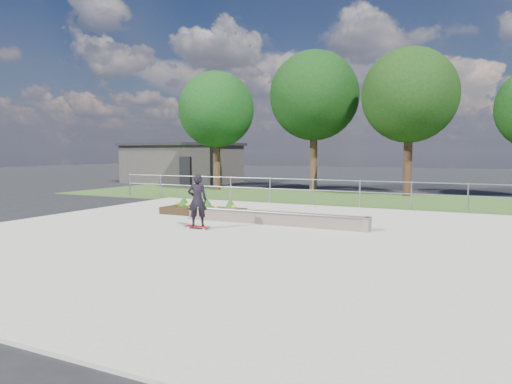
% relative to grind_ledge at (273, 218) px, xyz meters
% --- Properties ---
extents(ground, '(120.00, 120.00, 0.00)m').
position_rel_grind_ledge_xyz_m(ground, '(-0.58, -1.96, -0.26)').
color(ground, black).
rests_on(ground, ground).
extents(grass_verge, '(30.00, 8.00, 0.02)m').
position_rel_grind_ledge_xyz_m(grass_verge, '(-0.58, 9.04, -0.25)').
color(grass_verge, '#325020').
rests_on(grass_verge, ground).
extents(concrete_slab, '(15.00, 15.00, 0.06)m').
position_rel_grind_ledge_xyz_m(concrete_slab, '(-0.58, -1.96, -0.23)').
color(concrete_slab, '#AFAC9B').
rests_on(concrete_slab, ground).
extents(fence, '(20.06, 0.06, 1.20)m').
position_rel_grind_ledge_xyz_m(fence, '(-0.58, 5.54, 0.51)').
color(fence, '#93969B').
rests_on(fence, ground).
extents(building, '(8.40, 5.40, 3.00)m').
position_rel_grind_ledge_xyz_m(building, '(-14.57, 16.03, 1.25)').
color(building, '#33302D').
rests_on(building, ground).
extents(tree_far_left, '(4.55, 4.55, 7.15)m').
position_rel_grind_ledge_xyz_m(tree_far_left, '(-8.58, 11.04, 4.59)').
color(tree_far_left, '#342114').
rests_on(tree_far_left, ground).
extents(tree_mid_left, '(5.25, 5.25, 8.25)m').
position_rel_grind_ledge_xyz_m(tree_mid_left, '(-3.08, 13.04, 5.34)').
color(tree_mid_left, '#372416').
rests_on(tree_mid_left, ground).
extents(tree_mid_right, '(4.90, 4.90, 7.70)m').
position_rel_grind_ledge_xyz_m(tree_mid_right, '(2.42, 12.04, 4.97)').
color(tree_mid_right, '#301C13').
rests_on(tree_mid_right, ground).
extents(grind_ledge, '(6.00, 0.44, 0.43)m').
position_rel_grind_ledge_xyz_m(grind_ledge, '(0.00, 0.00, 0.00)').
color(grind_ledge, brown).
rests_on(grind_ledge, concrete_slab).
extents(planter_bed, '(3.00, 1.20, 0.61)m').
position_rel_grind_ledge_xyz_m(planter_bed, '(-3.20, 1.02, -0.02)').
color(planter_bed, black).
rests_on(planter_bed, concrete_slab).
extents(skateboarder, '(0.80, 0.60, 1.62)m').
position_rel_grind_ledge_xyz_m(skateboarder, '(-1.68, -1.72, 0.64)').
color(skateboarder, white).
rests_on(skateboarder, concrete_slab).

